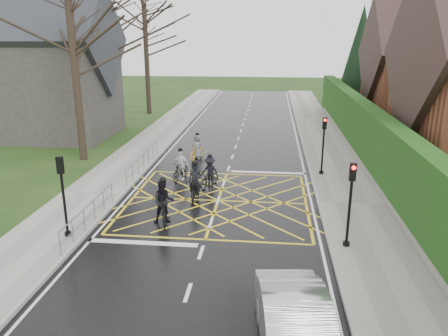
% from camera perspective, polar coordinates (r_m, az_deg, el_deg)
% --- Properties ---
extents(ground, '(120.00, 120.00, 0.00)m').
position_cam_1_polar(ground, '(20.14, -0.78, -4.29)').
color(ground, black).
rests_on(ground, ground).
extents(road, '(9.00, 80.00, 0.01)m').
position_cam_1_polar(road, '(20.13, -0.78, -4.28)').
color(road, black).
rests_on(road, ground).
extents(sidewalk_right, '(3.00, 80.00, 0.15)m').
position_cam_1_polar(sidewalk_right, '(20.33, 16.32, -4.58)').
color(sidewalk_right, gray).
rests_on(sidewalk_right, ground).
extents(sidewalk_left, '(3.00, 80.00, 0.15)m').
position_cam_1_polar(sidewalk_left, '(21.62, -16.80, -3.31)').
color(sidewalk_left, gray).
rests_on(sidewalk_left, ground).
extents(stone_wall, '(0.50, 38.00, 0.70)m').
position_cam_1_polar(stone_wall, '(26.16, 17.97, 0.76)').
color(stone_wall, slate).
rests_on(stone_wall, ground).
extents(hedge, '(0.90, 38.00, 2.80)m').
position_cam_1_polar(hedge, '(25.75, 18.32, 4.49)').
color(hedge, '#14390F').
rests_on(hedge, stone_wall).
extents(house_far, '(9.80, 8.80, 10.30)m').
position_cam_1_polar(house_far, '(38.79, 25.38, 11.12)').
color(house_far, brown).
rests_on(house_far, ground).
extents(conifer, '(4.60, 4.60, 10.00)m').
position_cam_1_polar(conifer, '(45.46, 17.34, 13.43)').
color(conifer, black).
rests_on(conifer, ground).
extents(church, '(8.80, 7.80, 11.00)m').
position_cam_1_polar(church, '(34.53, -21.64, 11.95)').
color(church, '#2D2B28').
rests_on(church, ground).
extents(tree_near, '(9.24, 9.24, 11.44)m').
position_cam_1_polar(tree_near, '(27.06, -19.42, 17.41)').
color(tree_near, black).
rests_on(tree_near, ground).
extents(tree_mid, '(10.08, 10.08, 12.48)m').
position_cam_1_polar(tree_mid, '(34.86, -15.33, 18.68)').
color(tree_mid, black).
rests_on(tree_mid, ground).
extents(tree_far, '(8.40, 8.40, 10.40)m').
position_cam_1_polar(tree_far, '(42.22, -10.23, 16.68)').
color(tree_far, black).
rests_on(tree_far, ground).
extents(railing_south, '(0.05, 5.04, 1.03)m').
position_cam_1_polar(railing_south, '(17.87, -17.23, -5.28)').
color(railing_south, slate).
rests_on(railing_south, ground).
extents(railing_north, '(0.05, 6.04, 1.03)m').
position_cam_1_polar(railing_north, '(24.54, -10.50, 1.32)').
color(railing_north, slate).
rests_on(railing_north, ground).
extents(traffic_light_ne, '(0.24, 0.31, 3.21)m').
position_cam_1_polar(traffic_light_ne, '(23.67, 12.81, 2.79)').
color(traffic_light_ne, black).
rests_on(traffic_light_ne, ground).
extents(traffic_light_se, '(0.24, 0.31, 3.21)m').
position_cam_1_polar(traffic_light_se, '(15.74, 16.09, -4.79)').
color(traffic_light_se, black).
rests_on(traffic_light_se, ground).
extents(traffic_light_sw, '(0.24, 0.31, 3.21)m').
position_cam_1_polar(traffic_light_sw, '(16.91, -20.19, -3.66)').
color(traffic_light_sw, black).
rests_on(traffic_light_sw, ground).
extents(cyclist_rear, '(0.75, 1.91, 1.83)m').
position_cam_1_polar(cyclist_rear, '(20.22, -3.82, -2.44)').
color(cyclist_rear, black).
rests_on(cyclist_rear, ground).
extents(cyclist_back, '(1.05, 2.02, 1.95)m').
position_cam_1_polar(cyclist_back, '(17.75, -7.90, -4.94)').
color(cyclist_back, black).
rests_on(cyclist_back, ground).
extents(cyclist_mid, '(1.18, 1.84, 1.69)m').
position_cam_1_polar(cyclist_mid, '(21.76, -1.87, -0.91)').
color(cyclist_mid, black).
rests_on(cyclist_mid, ground).
extents(cyclist_front, '(1.00, 1.80, 1.74)m').
position_cam_1_polar(cyclist_front, '(22.85, -5.69, -0.04)').
color(cyclist_front, black).
rests_on(cyclist_front, ground).
extents(cyclist_lead, '(1.09, 1.77, 1.63)m').
position_cam_1_polar(cyclist_lead, '(26.74, -3.50, 2.40)').
color(cyclist_lead, gold).
rests_on(cyclist_lead, ground).
extents(car, '(2.15, 4.79, 1.53)m').
position_cam_1_polar(car, '(10.90, 9.53, -20.40)').
color(car, '#B8BAC0').
rests_on(car, ground).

